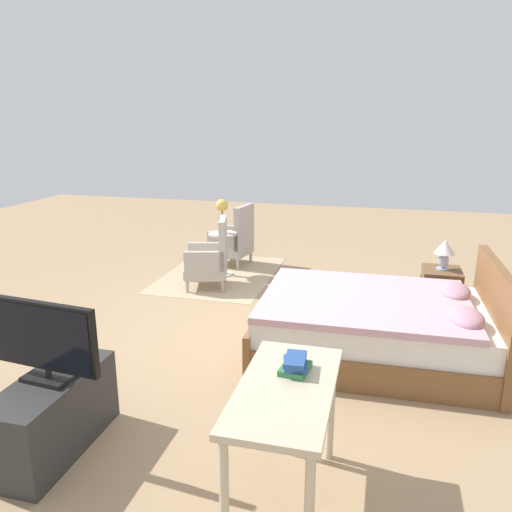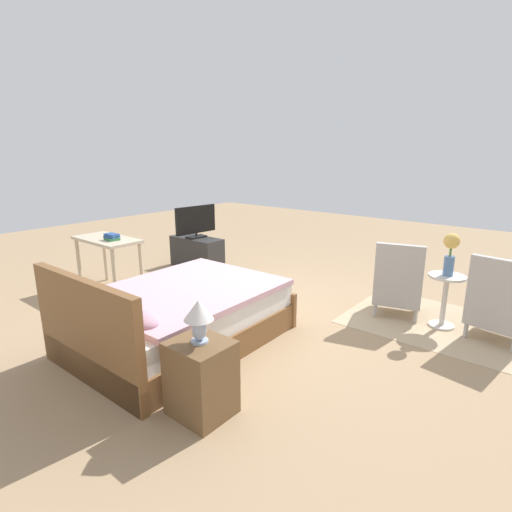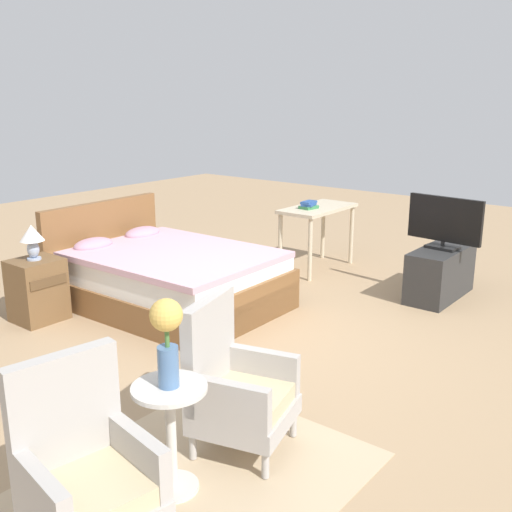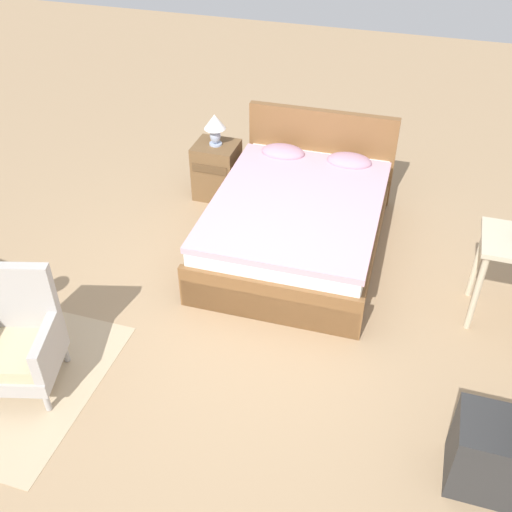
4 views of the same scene
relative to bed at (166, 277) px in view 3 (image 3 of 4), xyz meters
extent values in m
plane|color=#A38460|center=(-0.14, -1.19, -0.30)|extent=(16.00, 16.00, 0.00)
cube|color=tan|center=(-2.03, -2.25, -0.29)|extent=(2.10, 1.50, 0.01)
cube|color=brown|center=(0.00, -0.05, -0.16)|extent=(1.52, 2.15, 0.28)
cube|color=white|center=(0.00, -0.05, 0.10)|extent=(1.46, 2.07, 0.24)
cube|color=#CC9EAD|center=(0.00, -0.13, 0.25)|extent=(1.50, 1.90, 0.06)
cube|color=brown|center=(-0.02, 0.97, 0.18)|extent=(1.51, 0.11, 0.96)
cube|color=brown|center=(0.02, -1.08, -0.10)|extent=(1.51, 0.09, 0.40)
ellipsoid|color=#B28499|center=(-0.35, 0.69, 0.29)|extent=(0.44, 0.29, 0.14)
ellipsoid|color=#B28499|center=(0.32, 0.70, 0.29)|extent=(0.44, 0.29, 0.14)
cylinder|color=#ADA8A3|center=(-2.31, -2.06, -0.21)|extent=(0.04, 0.04, 0.16)
cube|color=#ADA8A3|center=(-2.57, -2.25, -0.07)|extent=(0.62, 0.62, 0.12)
cube|color=#C6B289|center=(-2.57, -2.25, 0.04)|extent=(0.57, 0.57, 0.10)
cube|color=#ADA8A3|center=(-2.54, -2.02, 0.31)|extent=(0.55, 0.17, 0.64)
cube|color=#ADA8A3|center=(-2.81, -2.21, 0.12)|extent=(0.15, 0.52, 0.26)
cube|color=#ADA8A3|center=(-2.34, -2.29, 0.12)|extent=(0.15, 0.52, 0.26)
cylinder|color=#ADA8A3|center=(-1.64, -2.53, -0.21)|extent=(0.04, 0.04, 0.16)
cylinder|color=#ADA8A3|center=(-1.20, -2.41, -0.21)|extent=(0.04, 0.04, 0.16)
cylinder|color=#ADA8A3|center=(-1.76, -2.09, -0.21)|extent=(0.04, 0.04, 0.16)
cylinder|color=#ADA8A3|center=(-1.32, -1.96, -0.21)|extent=(0.04, 0.04, 0.16)
cube|color=#ADA8A3|center=(-1.48, -2.25, -0.07)|extent=(0.66, 0.66, 0.12)
cube|color=#C6B289|center=(-1.48, -2.25, 0.04)|extent=(0.61, 0.61, 0.10)
cube|color=#ADA8A3|center=(-1.54, -2.03, 0.31)|extent=(0.54, 0.22, 0.64)
cube|color=#ADA8A3|center=(-1.71, -2.31, 0.12)|extent=(0.20, 0.51, 0.26)
cube|color=#ADA8A3|center=(-1.26, -2.18, 0.12)|extent=(0.20, 0.51, 0.26)
cylinder|color=beige|center=(-2.03, -2.19, -0.29)|extent=(0.28, 0.28, 0.03)
cylinder|color=beige|center=(-2.03, -2.19, 0.01)|extent=(0.06, 0.06, 0.57)
cylinder|color=beige|center=(-2.03, -2.19, 0.31)|extent=(0.40, 0.40, 0.02)
cylinder|color=#4C709E|center=(-2.03, -2.19, 0.43)|extent=(0.11, 0.11, 0.22)
cylinder|color=#477538|center=(-2.03, -2.19, 0.59)|extent=(0.02, 0.02, 0.10)
sphere|color=#E0B251|center=(-2.03, -2.19, 0.71)|extent=(0.17, 0.17, 0.17)
cube|color=brown|center=(-1.05, 0.64, 0.00)|extent=(0.44, 0.40, 0.59)
cube|color=brown|center=(-1.05, 0.43, 0.12)|extent=(0.37, 0.01, 0.09)
cylinder|color=#9EADC6|center=(-1.05, 0.64, 0.31)|extent=(0.13, 0.13, 0.02)
ellipsoid|color=#9EADC6|center=(-1.05, 0.64, 0.40)|extent=(0.11, 0.11, 0.16)
cone|color=silver|center=(-1.05, 0.64, 0.55)|extent=(0.22, 0.22, 0.15)
cube|color=#2D2D2D|center=(1.96, -2.07, -0.03)|extent=(0.96, 0.40, 0.53)
cube|color=black|center=(1.96, -2.07, 0.24)|extent=(0.23, 0.34, 0.03)
cylinder|color=black|center=(1.96, -2.07, 0.28)|extent=(0.04, 0.04, 0.05)
cube|color=black|center=(1.96, -2.07, 0.54)|extent=(0.12, 0.80, 0.46)
cube|color=black|center=(1.98, -2.08, 0.54)|extent=(0.08, 0.74, 0.42)
cylinder|color=beige|center=(1.59, -0.68, 0.07)|extent=(0.05, 0.05, 0.73)
cylinder|color=beige|center=(2.53, -0.68, 0.07)|extent=(0.05, 0.05, 0.73)
cylinder|color=beige|center=(1.59, -0.26, 0.07)|extent=(0.05, 0.05, 0.73)
cylinder|color=beige|center=(2.53, -0.26, 0.07)|extent=(0.05, 0.05, 0.73)
cube|color=beige|center=(2.06, -0.47, 0.45)|extent=(1.04, 0.52, 0.04)
cube|color=#337A47|center=(1.89, -0.46, 0.49)|extent=(0.22, 0.18, 0.04)
cube|color=#284C8E|center=(1.89, -0.46, 0.52)|extent=(0.21, 0.17, 0.03)
cube|color=#284C8E|center=(1.89, -0.46, 0.55)|extent=(0.21, 0.13, 0.03)
camera|label=1|loc=(4.46, -0.02, 1.89)|focal=35.00mm
camera|label=2|loc=(-3.06, 2.45, 1.65)|focal=28.00mm
camera|label=3|loc=(-3.95, -4.30, 1.78)|focal=42.00mm
camera|label=4|loc=(0.98, -4.53, 3.13)|focal=42.00mm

